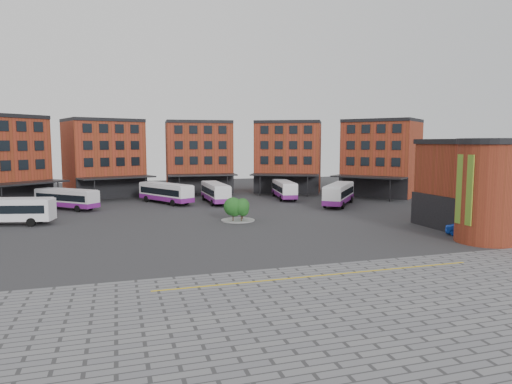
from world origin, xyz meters
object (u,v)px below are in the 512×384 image
object	(u,v)px
bus_d	(215,192)
bus_a	(3,209)
bus_f	(339,194)
bus_b	(67,198)
blue_car	(465,230)
bus_e	(284,189)
tree_island	(238,208)
bus_c	(166,193)

from	to	relation	value
bus_d	bus_a	bearing A→B (deg)	-156.42
bus_d	bus_f	bearing A→B (deg)	-25.32
bus_b	blue_car	xyz separation A→B (m)	(43.89, -34.07, -1.04)
bus_e	blue_car	xyz separation A→B (m)	(7.41, -36.89, -1.09)
tree_island	bus_a	xyz separation A→B (m)	(-28.45, 5.84, 0.26)
bus_c	bus_d	distance (m)	8.32
bus_a	bus_e	size ratio (longest dim) A/B	1.03
bus_c	blue_car	world-z (taller)	bus_c
bus_f	bus_d	bearing A→B (deg)	-167.31
bus_d	bus_e	size ratio (longest dim) A/B	1.01
bus_b	blue_car	distance (m)	55.57
tree_island	bus_a	bearing A→B (deg)	168.40
tree_island	bus_f	xyz separation A→B (m)	(19.61, 9.97, 0.17)
bus_b	bus_c	size ratio (longest dim) A/B	0.84
tree_island	bus_e	size ratio (longest dim) A/B	0.37
bus_f	bus_c	bearing A→B (deg)	-163.76
bus_b	bus_c	xyz separation A→B (m)	(15.22, 2.73, 0.13)
bus_f	bus_a	bearing A→B (deg)	-137.19
bus_e	bus_f	world-z (taller)	bus_f
bus_e	blue_car	distance (m)	37.64
bus_b	tree_island	bearing A→B (deg)	-86.03
bus_b	bus_f	bearing A→B (deg)	-58.08
bus_a	bus_b	world-z (taller)	bus_a
tree_island	bus_d	world-z (taller)	bus_d
bus_c	bus_f	xyz separation A→B (m)	(26.76, -10.63, 0.07)
bus_c	bus_e	size ratio (longest dim) A/B	1.00
bus_c	bus_d	world-z (taller)	bus_c
tree_island	bus_d	xyz separation A→B (m)	(0.96, 18.74, 0.09)
bus_d	bus_b	bearing A→B (deg)	-177.95
bus_d	bus_f	world-z (taller)	bus_f
blue_car	bus_a	bearing A→B (deg)	105.10
bus_a	bus_c	size ratio (longest dim) A/B	1.03
bus_c	bus_d	size ratio (longest dim) A/B	0.99
tree_island	bus_b	xyz separation A→B (m)	(-22.37, 17.87, -0.03)
bus_b	bus_d	xyz separation A→B (m)	(23.33, 0.88, 0.12)
bus_a	bus_c	world-z (taller)	bus_c
bus_d	bus_e	world-z (taller)	bus_d
bus_f	blue_car	bearing A→B (deg)	-47.92
tree_island	blue_car	distance (m)	26.95
tree_island	bus_f	size ratio (longest dim) A/B	0.38
bus_a	bus_b	distance (m)	13.48
bus_b	bus_d	world-z (taller)	bus_d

